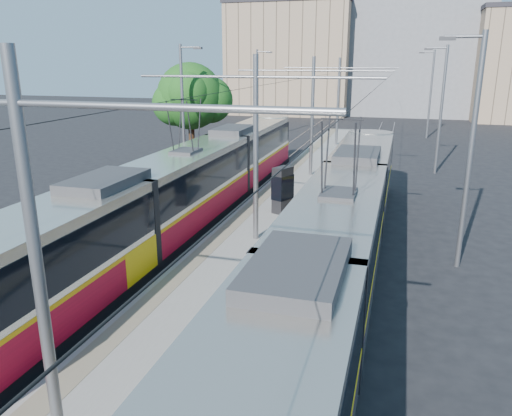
% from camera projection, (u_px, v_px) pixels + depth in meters
% --- Properties ---
extents(ground, '(160.00, 160.00, 0.00)m').
position_uv_depth(ground, '(166.00, 354.00, 12.50)').
color(ground, black).
rests_on(ground, ground).
extents(platform, '(4.00, 50.00, 0.30)m').
position_uv_depth(platform, '(301.00, 188.00, 28.10)').
color(platform, gray).
rests_on(platform, ground).
extents(tactile_strip_left, '(0.70, 50.00, 0.01)m').
position_uv_depth(tactile_strip_left, '(276.00, 184.00, 28.45)').
color(tactile_strip_left, gray).
rests_on(tactile_strip_left, platform).
extents(tactile_strip_right, '(0.70, 50.00, 0.01)m').
position_uv_depth(tactile_strip_right, '(326.00, 187.00, 27.67)').
color(tactile_strip_right, gray).
rests_on(tactile_strip_right, platform).
extents(rails, '(8.71, 70.00, 0.03)m').
position_uv_depth(rails, '(301.00, 191.00, 28.14)').
color(rails, gray).
rests_on(rails, ground).
extents(tram_left, '(2.43, 31.13, 5.50)m').
position_uv_depth(tram_left, '(187.00, 188.00, 21.84)').
color(tram_left, black).
rests_on(tram_left, ground).
extents(tram_right, '(2.43, 29.59, 5.50)m').
position_uv_depth(tram_right, '(336.00, 241.00, 14.96)').
color(tram_right, black).
rests_on(tram_right, ground).
extents(catenary, '(9.20, 70.00, 7.00)m').
position_uv_depth(catenary, '(291.00, 115.00, 24.24)').
color(catenary, slate).
rests_on(catenary, platform).
extents(street_lamps, '(15.18, 38.22, 8.00)m').
position_uv_depth(street_lamps, '(315.00, 109.00, 30.64)').
color(street_lamps, slate).
rests_on(street_lamps, ground).
extents(shelter, '(0.93, 1.12, 2.13)m').
position_uv_depth(shelter, '(283.00, 189.00, 22.88)').
color(shelter, black).
rests_on(shelter, platform).
extents(tree, '(4.81, 4.45, 6.99)m').
position_uv_depth(tree, '(195.00, 97.00, 32.98)').
color(tree, '#382314').
rests_on(tree, ground).
extents(building_left, '(16.32, 12.24, 14.57)m').
position_uv_depth(building_left, '(292.00, 59.00, 68.33)').
color(building_left, gray).
rests_on(building_left, ground).
extents(building_centre, '(18.36, 14.28, 17.74)m').
position_uv_depth(building_centre, '(415.00, 46.00, 67.25)').
color(building_centre, slate).
rests_on(building_centre, ground).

